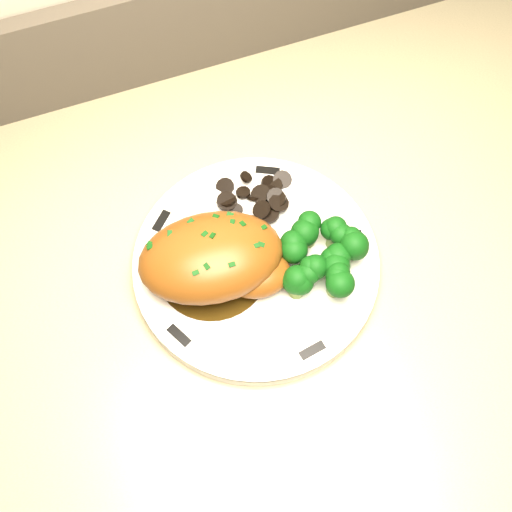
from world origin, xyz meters
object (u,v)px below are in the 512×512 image
object	(u,v)px
plate	(256,264)
chicken_breast	(216,259)
broccoli_florets	(321,256)
counter	(320,393)

from	to	relation	value
plate	chicken_breast	bearing A→B (deg)	176.15
broccoli_florets	chicken_breast	bearing A→B (deg)	162.99
counter	plate	xyz separation A→B (m)	(-0.09, 0.05, 0.47)
plate	chicken_breast	xyz separation A→B (m)	(-0.04, 0.00, 0.03)
plate	broccoli_florets	distance (m)	0.07
chicken_breast	counter	bearing A→B (deg)	-12.45
counter	chicken_breast	xyz separation A→B (m)	(-0.13, 0.05, 0.51)
plate	broccoli_florets	bearing A→B (deg)	-25.16
counter	plate	bearing A→B (deg)	153.85
counter	broccoli_florets	distance (m)	0.50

